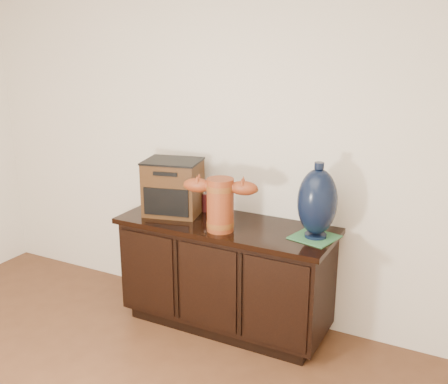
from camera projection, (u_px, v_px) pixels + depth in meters
The scene contains 6 objects.
sideboard at pixel (226, 274), 3.57m from camera, with size 1.46×0.56×0.75m.
terracotta_vessel at pixel (220, 202), 3.28m from camera, with size 0.48×0.21×0.34m.
tv_radio at pixel (173, 187), 3.61m from camera, with size 0.44×0.38×0.38m.
green_mat at pixel (315, 237), 3.21m from camera, with size 0.25×0.25×0.01m, color #327142.
lamp_base at pixel (317, 202), 3.15m from camera, with size 0.29×0.29×0.47m.
spray_can at pixel (205, 201), 3.68m from camera, with size 0.05×0.05×0.15m.
Camera 1 is at (1.50, -0.67, 1.94)m, focal length 42.00 mm.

